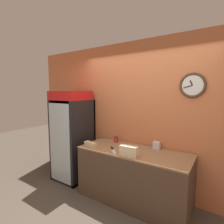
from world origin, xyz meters
TOP-DOWN VIEW (x-y plane):
  - wall_back at (0.01, 1.32)m, footprint 5.20×0.10m
  - prep_counter at (0.00, 0.91)m, footprint 1.80×0.72m
  - beverage_cooler at (-1.41, 0.97)m, footprint 0.66×0.69m
  - sandwich_stack_bottom at (0.06, 0.64)m, footprint 0.27×0.12m
  - sandwich_stack_middle at (0.06, 0.64)m, footprint 0.27×0.12m
  - sandwich_flat_left at (-0.71, 0.67)m, footprint 0.25×0.13m
  - chefs_knife at (-0.30, 0.75)m, footprint 0.25×0.25m
  - condiment_jar at (-0.49, 1.15)m, footprint 0.07×0.07m
  - napkin_dispenser at (0.28, 1.20)m, footprint 0.11×0.09m

SIDE VIEW (x-z plane):
  - prep_counter at x=0.00m, z-range 0.00..0.86m
  - chefs_knife at x=-0.30m, z-range 0.86..0.88m
  - sandwich_stack_bottom at x=0.06m, z-range 0.86..0.94m
  - sandwich_flat_left at x=-0.71m, z-range 0.86..0.94m
  - condiment_jar at x=-0.49m, z-range 0.86..0.97m
  - napkin_dispenser at x=0.28m, z-range 0.86..0.98m
  - sandwich_stack_middle at x=0.06m, z-range 0.94..1.02m
  - beverage_cooler at x=-1.41m, z-range 0.08..1.90m
  - wall_back at x=0.01m, z-range 0.00..2.70m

